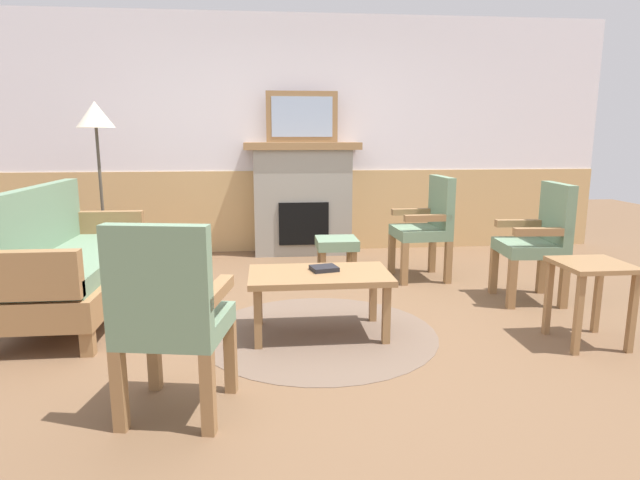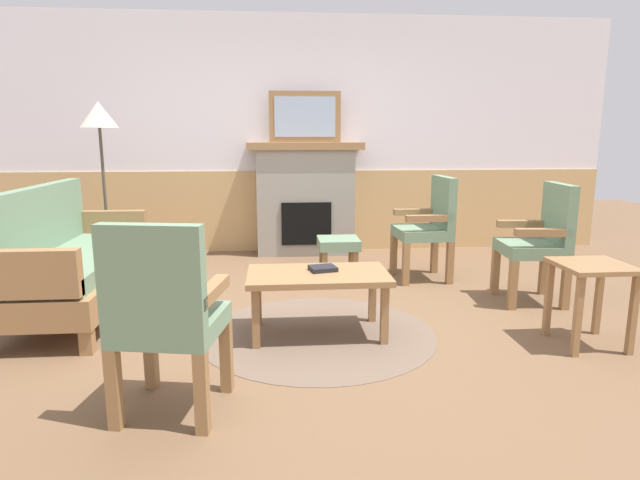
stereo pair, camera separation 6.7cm
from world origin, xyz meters
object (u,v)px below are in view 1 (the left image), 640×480
(fireplace, at_px, (303,198))
(coffee_table, at_px, (319,280))
(framed_picture, at_px, (302,117))
(armchair_near_fireplace, at_px, (539,237))
(footstool, at_px, (337,246))
(armchair_by_window_left, at_px, (428,223))
(book_on_table, at_px, (324,268))
(floor_lamp_by_couch, at_px, (96,126))
(armchair_front_left, at_px, (170,312))
(couch, at_px, (73,264))
(side_table, at_px, (591,280))

(fireplace, distance_m, coffee_table, 2.60)
(framed_picture, relative_size, armchair_near_fireplace, 0.82)
(footstool, bearing_deg, armchair_by_window_left, -16.45)
(footstool, xyz_separation_m, armchair_by_window_left, (0.84, -0.25, 0.25))
(fireplace, relative_size, book_on_table, 7.41)
(framed_picture, height_order, floor_lamp_by_couch, framed_picture)
(armchair_front_left, bearing_deg, footstool, 66.61)
(book_on_table, distance_m, armchair_by_window_left, 1.74)
(coffee_table, distance_m, footstool, 1.65)
(fireplace, bearing_deg, armchair_front_left, -103.62)
(book_on_table, relative_size, armchair_by_window_left, 0.18)
(couch, relative_size, armchair_near_fireplace, 1.84)
(coffee_table, height_order, book_on_table, book_on_table)
(fireplace, relative_size, couch, 0.72)
(fireplace, height_order, footstool, fireplace)
(book_on_table, xyz_separation_m, armchair_front_left, (-0.85, -1.09, 0.08))
(couch, height_order, book_on_table, couch)
(framed_picture, bearing_deg, coffee_table, -91.40)
(footstool, xyz_separation_m, armchair_near_fireplace, (1.54, -1.03, 0.25))
(framed_picture, distance_m, coffee_table, 2.84)
(footstool, distance_m, floor_lamp_by_couch, 2.61)
(framed_picture, height_order, coffee_table, framed_picture)
(side_table, bearing_deg, footstool, 125.88)
(book_on_table, relative_size, side_table, 0.32)
(footstool, height_order, armchair_near_fireplace, armchair_near_fireplace)
(fireplace, relative_size, framed_picture, 1.62)
(coffee_table, distance_m, floor_lamp_by_couch, 2.98)
(footstool, distance_m, side_table, 2.42)
(couch, xyz_separation_m, armchair_front_left, (1.02, -1.66, 0.14))
(coffee_table, bearing_deg, couch, 161.31)
(side_table, bearing_deg, framed_picture, 119.96)
(couch, bearing_deg, armchair_near_fireplace, -0.54)
(footstool, height_order, side_table, side_table)
(fireplace, xyz_separation_m, book_on_table, (-0.03, -2.53, -0.20))
(couch, height_order, coffee_table, couch)
(fireplace, relative_size, armchair_by_window_left, 1.33)
(framed_picture, distance_m, side_table, 3.56)
(book_on_table, distance_m, footstool, 1.60)
(couch, height_order, side_table, couch)
(footstool, distance_m, armchair_near_fireplace, 1.87)
(couch, distance_m, armchair_front_left, 1.95)
(fireplace, bearing_deg, armchair_near_fireplace, -47.87)
(book_on_table, bearing_deg, couch, 163.14)
(couch, distance_m, floor_lamp_by_couch, 1.71)
(side_table, bearing_deg, fireplace, 119.96)
(coffee_table, bearing_deg, armchair_front_left, -128.12)
(armchair_front_left, xyz_separation_m, side_table, (2.56, 0.70, -0.10))
(side_table, bearing_deg, floor_lamp_by_couch, 148.37)
(book_on_table, relative_size, floor_lamp_by_couch, 0.10)
(framed_picture, relative_size, armchair_by_window_left, 0.82)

